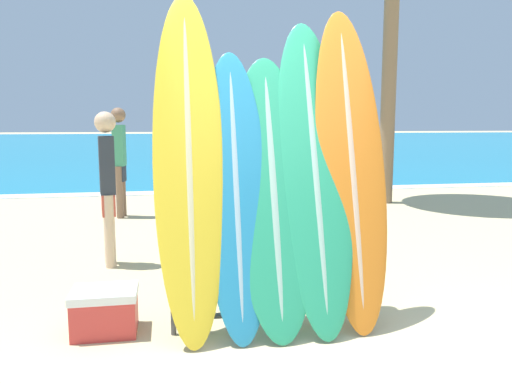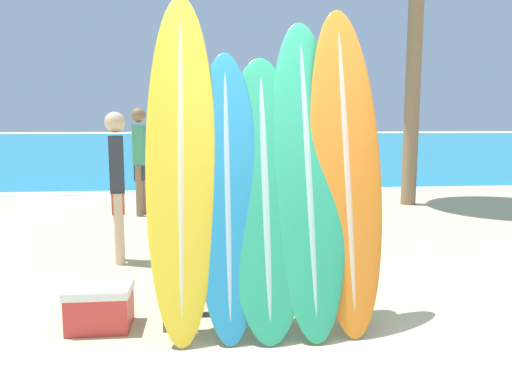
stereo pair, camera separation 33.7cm
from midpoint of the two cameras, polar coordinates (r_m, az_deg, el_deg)
name	(u,v)px [view 1 (the left image)]	position (r m, az deg, el deg)	size (l,w,h in m)	color
ground_plane	(348,364)	(3.41, 7.55, -18.93)	(160.00, 160.00, 0.00)	beige
ocean_water	(180,142)	(40.38, -8.93, 5.68)	(120.00, 60.00, 0.01)	teal
surfboard_rack	(275,265)	(3.75, -0.40, -8.38)	(1.55, 0.04, 0.90)	#47474C
surfboard_slot_0	(189,162)	(3.64, -10.33, 3.41)	(0.51, 0.88, 2.52)	yellow
surfboard_slot_1	(236,192)	(3.62, -4.98, -0.01)	(0.48, 0.75, 2.08)	teal
surfboard_slot_2	(273,193)	(3.65, -0.67, -0.15)	(0.60, 0.80, 2.05)	#289E70
surfboard_slot_3	(314,172)	(3.75, 4.12, 2.27)	(0.56, 0.91, 2.34)	#289E70
surfboard_slot_4	(351,166)	(3.83, 8.34, 2.98)	(0.54, 0.79, 2.43)	orange
person_near_water	(108,183)	(5.58, -18.29, 0.99)	(0.22, 0.28, 1.65)	beige
person_mid_beach	(120,158)	(8.41, -16.44, 3.74)	(0.24, 0.30, 1.78)	#846047
person_far_left	(227,157)	(7.97, -4.59, 3.95)	(0.24, 0.31, 1.81)	#A87A5B
person_far_right	(223,187)	(5.43, -5.62, 0.61)	(0.26, 0.26, 1.56)	tan
cooler_box	(105,311)	(3.97, -19.28, -12.73)	(0.47, 0.37, 0.33)	red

